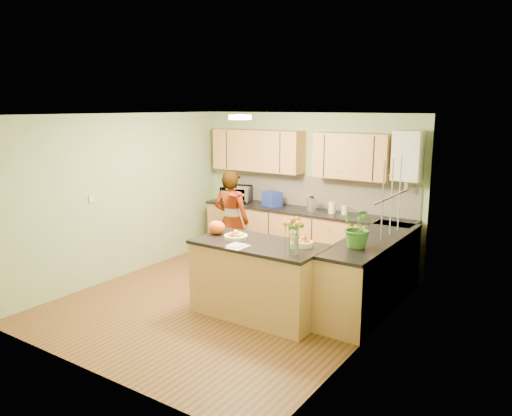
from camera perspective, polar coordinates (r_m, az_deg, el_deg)
The scene contains 28 objects.
floor at distance 6.93m, azimuth -3.17°, elevation -10.50°, with size 4.50×4.50×0.00m, color #533417.
ceiling at distance 6.43m, azimuth -3.42°, elevation 10.63°, with size 4.00×4.50×0.02m, color silver.
wall_back at distance 8.44m, azimuth 5.94°, elevation 2.28°, with size 4.00×0.02×2.50m, color #8EA979.
wall_front at distance 5.01m, azimuth -19.00°, elevation -4.75°, with size 4.00×0.02×2.50m, color #8EA979.
wall_left at distance 7.91m, azimuth -14.94°, elevation 1.33°, with size 0.02×4.50×2.50m, color #8EA979.
wall_right at distance 5.62m, azimuth 13.24°, elevation -2.68°, with size 0.02×4.50×2.50m, color #8EA979.
back_counter at distance 8.30m, azimuth 5.47°, elevation -3.38°, with size 3.64×0.62×0.94m.
right_counter at distance 6.71m, azimuth 13.10°, elevation -7.28°, with size 0.62×2.24×0.94m.
splashback at distance 8.39m, azimuth 6.49°, elevation 1.87°, with size 3.60×0.02×0.52m, color beige.
upper_cabinets at distance 8.30m, azimuth 4.40°, elevation 6.33°, with size 3.20×0.34×0.70m.
boiler at distance 7.57m, azimuth 16.97°, elevation 5.71°, with size 0.40×0.30×0.86m.
window_right at distance 6.12m, azimuth 15.29°, elevation 1.24°, with size 0.01×1.30×1.05m.
light_switch at distance 7.52m, azimuth -18.30°, elevation 1.00°, with size 0.02×0.09×0.09m, color silver.
ceiling_lamp at distance 6.67m, azimuth -1.83°, elevation 10.34°, with size 0.30×0.30×0.07m.
peninsula_island at distance 6.33m, azimuth 0.31°, elevation -8.09°, with size 1.65×0.84×0.94m.
fruit_dish at distance 6.37m, azimuth -2.32°, elevation -3.13°, with size 0.30×0.30×0.11m.
orange_bowl at distance 6.03m, azimuth 5.48°, elevation -3.93°, with size 0.22×0.22×0.13m.
flower_vase at distance 5.65m, azimuth 4.39°, elevation -2.08°, with size 0.27×0.27×0.50m.
orange_bag at distance 6.60m, azimuth -4.52°, elevation -2.22°, with size 0.24×0.20×0.18m, color #FD5C14.
papers at distance 6.00m, azimuth -2.07°, elevation -4.42°, with size 0.20×0.27×0.01m, color silver.
violinist at distance 7.92m, azimuth -2.83°, elevation -1.49°, with size 0.60×0.39×1.63m, color tan.
violin at distance 7.53m, azimuth -2.64°, elevation 1.63°, with size 0.62×0.25×0.12m, color #591105, non-canonical shape.
microwave at distance 8.84m, azimuth -2.26°, elevation 1.65°, with size 0.51×0.35×0.28m, color silver.
blue_box at distance 8.47m, azimuth 1.85°, elevation 1.08°, with size 0.31×0.22×0.24m, color navy.
kettle at distance 8.09m, azimuth 6.38°, elevation 0.48°, with size 0.15×0.15×0.29m.
jar_cream at distance 7.96m, azimuth 8.71°, elevation 0.03°, with size 0.12×0.12×0.18m, color beige.
jar_white at distance 7.81m, azimuth 10.12°, elevation -0.32°, with size 0.10×0.10×0.16m, color silver.
potted_plant at distance 6.05m, azimuth 11.71°, elevation -2.16°, with size 0.45×0.39×0.51m, color #377125.
Camera 1 is at (3.88, -5.12, 2.60)m, focal length 35.00 mm.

